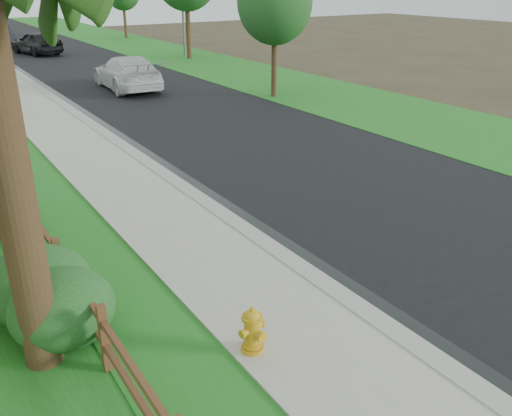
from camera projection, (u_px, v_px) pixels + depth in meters
ground at (438, 392)px, 7.29m from camera, size 120.00×120.00×0.00m
road at (69, 59)px, 36.63m from camera, size 8.00×90.00×0.02m
curb at (3, 64)px, 34.51m from camera, size 0.40×90.00×0.12m
wet_gutter at (9, 64)px, 34.70m from camera, size 0.50×90.00×0.00m
verge_far at (164, 52)px, 40.06m from camera, size 6.00×90.00×0.04m
ranch_fence at (42, 238)px, 10.20m from camera, size 0.12×16.92×1.10m
fire_hydrant at (252, 331)px, 7.81m from camera, size 0.48×0.39×0.74m
white_suv at (127, 73)px, 26.54m from camera, size 2.57×5.67×1.61m
dark_car_mid at (37, 43)px, 38.63m from camera, size 3.02×5.06×1.61m
shrub_a at (62, 308)px, 8.08m from camera, size 2.04×2.04×1.18m
shrub_b at (37, 285)px, 8.67m from camera, size 2.12×2.12×1.20m
tree_near_right at (275, 2)px, 23.57m from camera, size 3.31×3.31×5.96m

